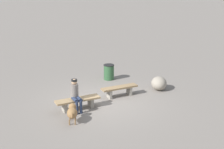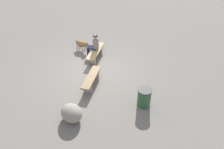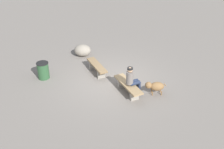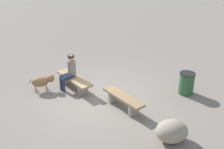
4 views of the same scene
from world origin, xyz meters
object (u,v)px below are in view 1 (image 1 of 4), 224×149
at_px(bench_left, 120,89).
at_px(seated_person, 76,93).
at_px(trash_bin, 109,72).
at_px(boulder, 159,83).
at_px(dog, 72,112).
at_px(bench_right, 78,102).

distance_m(bench_left, seated_person, 2.36).
bearing_deg(trash_bin, boulder, 109.31).
height_order(seated_person, dog, seated_person).
relative_size(trash_bin, boulder, 0.90).
relative_size(dog, trash_bin, 1.03).
bearing_deg(bench_left, dog, 28.77).
bearing_deg(bench_right, bench_left, -166.48).
distance_m(bench_right, trash_bin, 4.00).
distance_m(seated_person, boulder, 4.35).
xyz_separation_m(bench_right, trash_bin, (-3.26, -2.33, 0.07)).
height_order(seated_person, boulder, seated_person).
relative_size(bench_right, boulder, 2.12).
xyz_separation_m(bench_left, trash_bin, (-1.07, -2.22, 0.06)).
bearing_deg(boulder, bench_left, -12.20).
relative_size(bench_left, trash_bin, 2.16).
relative_size(bench_left, boulder, 1.94).
distance_m(dog, trash_bin, 5.11).
xyz_separation_m(bench_left, bench_right, (2.19, 0.10, -0.01)).
bearing_deg(bench_left, bench_right, 13.52).
xyz_separation_m(bench_left, seated_person, (2.32, 0.18, 0.40)).
distance_m(trash_bin, boulder, 2.81).
distance_m(bench_left, bench_right, 2.19).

